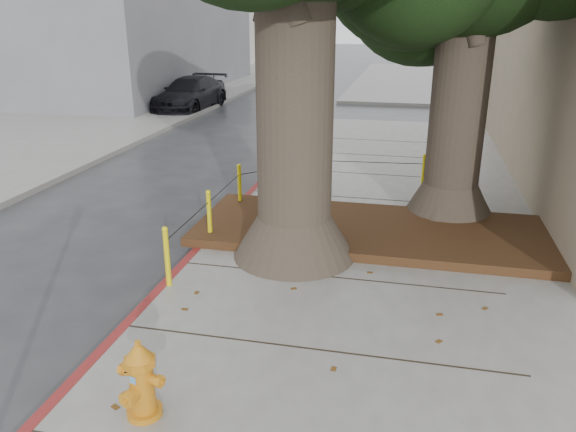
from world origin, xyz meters
name	(u,v)px	position (x,y,z in m)	size (l,w,h in m)	color
ground	(273,354)	(0.00, 0.00, 0.00)	(140.00, 140.00, 0.00)	#28282B
sidewalk_far	(494,82)	(6.00, 30.00, 0.07)	(16.00, 20.00, 0.15)	slate
curb_red	(195,255)	(-2.00, 2.50, 0.07)	(0.14, 26.00, 0.16)	maroon
planter_bed	(372,230)	(0.90, 3.90, 0.23)	(6.40, 2.60, 0.16)	black
bollard_ring	(284,194)	(-0.87, 4.38, 0.66)	(3.79, 5.39, 0.95)	yellow
fire_hydrant	(141,380)	(-0.96, -1.54, 0.57)	(0.46, 0.44, 0.87)	orange
car_silver	(535,108)	(6.03, 17.36, 0.53)	(1.26, 3.13, 1.07)	#B7B7BC
car_dark	(190,94)	(-7.93, 17.11, 0.68)	(1.92, 4.72, 1.37)	black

